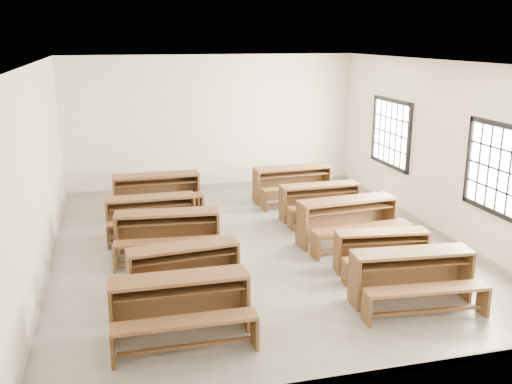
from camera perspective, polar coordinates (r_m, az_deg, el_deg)
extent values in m
plane|color=gray|center=(10.18, 0.00, -5.44)|extent=(8.50, 8.50, 0.00)
cube|color=silver|center=(9.53, 0.00, 12.72)|extent=(7.00, 8.50, 0.05)
cube|color=beige|center=(13.80, -4.40, 6.90)|extent=(7.00, 0.05, 3.20)
cube|color=beige|center=(5.88, 10.33, -4.89)|extent=(7.00, 0.05, 3.20)
cube|color=beige|center=(9.50, -20.76, 2.11)|extent=(0.05, 8.50, 3.20)
cube|color=beige|center=(11.10, 17.70, 4.17)|extent=(0.05, 8.50, 3.20)
cube|color=gray|center=(14.11, -4.28, 0.67)|extent=(7.00, 0.04, 0.10)
cube|color=gray|center=(6.57, 9.68, -17.70)|extent=(7.00, 0.04, 0.10)
cube|color=gray|center=(9.95, -19.95, -6.61)|extent=(0.04, 8.50, 0.10)
cube|color=gray|center=(11.48, 17.10, -3.43)|extent=(0.04, 8.50, 0.10)
cube|color=white|center=(9.65, 23.25, 2.06)|extent=(0.02, 1.50, 1.30)
cube|color=black|center=(9.52, 23.59, 6.09)|extent=(0.06, 1.62, 0.08)
cube|color=black|center=(9.81, 22.74, -1.87)|extent=(0.06, 1.62, 0.08)
cube|color=black|center=(10.26, 20.52, 3.06)|extent=(0.06, 0.08, 1.46)
cube|color=white|center=(12.63, 13.40, 5.75)|extent=(0.02, 1.50, 1.30)
cube|color=black|center=(12.53, 13.51, 8.86)|extent=(0.06, 1.62, 0.08)
cube|color=black|center=(12.75, 13.13, 2.70)|extent=(0.06, 1.62, 0.08)
cube|color=black|center=(11.94, 15.06, 5.11)|extent=(0.06, 0.08, 1.46)
cube|color=black|center=(13.32, 11.75, 6.32)|extent=(0.06, 0.08, 1.46)
cube|color=brown|center=(7.12, -7.73, -8.53)|extent=(1.71, 0.44, 0.04)
cube|color=brown|center=(7.45, -7.79, -10.65)|extent=(1.70, 0.06, 0.72)
cube|color=brown|center=(7.26, -14.28, -11.76)|extent=(0.05, 0.43, 0.72)
cube|color=brown|center=(7.40, -1.11, -10.69)|extent=(0.05, 0.43, 0.72)
cube|color=brown|center=(7.16, -7.66, -9.69)|extent=(1.58, 0.33, 0.02)
cube|color=brown|center=(6.79, -7.12, -12.74)|extent=(1.71, 0.31, 0.04)
cube|color=brown|center=(6.87, -14.18, -14.90)|extent=(0.04, 0.30, 0.40)
cube|color=brown|center=(7.02, -0.12, -13.68)|extent=(0.04, 0.30, 0.40)
cube|color=brown|center=(6.95, -7.03, -15.07)|extent=(1.58, 0.06, 0.04)
cube|color=brown|center=(8.25, -7.31, -5.47)|extent=(1.62, 0.56, 0.04)
cube|color=brown|center=(8.55, -7.51, -7.31)|extent=(1.59, 0.21, 0.68)
cube|color=brown|center=(8.26, -12.53, -8.37)|extent=(0.08, 0.40, 0.68)
cube|color=brown|center=(8.57, -2.14, -7.10)|extent=(0.08, 0.40, 0.68)
cube|color=brown|center=(8.28, -7.25, -6.41)|extent=(1.50, 0.45, 0.02)
cube|color=brown|center=(7.93, -6.42, -8.67)|extent=(1.61, 0.44, 0.04)
cube|color=brown|center=(7.89, -11.94, -10.73)|extent=(0.07, 0.28, 0.38)
cube|color=brown|center=(8.21, -1.05, -9.29)|extent=(0.07, 0.28, 0.38)
cube|color=brown|center=(8.05, -6.35, -10.61)|extent=(1.47, 0.20, 0.04)
cube|color=brown|center=(9.65, -8.90, -2.06)|extent=(1.76, 0.59, 0.04)
cube|color=brown|center=(9.96, -8.82, -3.86)|extent=(1.72, 0.20, 0.73)
cube|color=brown|center=(9.81, -13.74, -4.43)|extent=(0.08, 0.43, 0.73)
cube|color=brown|center=(9.81, -3.88, -4.01)|extent=(0.08, 0.43, 0.73)
cube|color=brown|center=(9.68, -8.87, -2.95)|extent=(1.62, 0.47, 0.02)
cube|color=brown|center=(9.25, -8.79, -4.94)|extent=(1.75, 0.46, 0.04)
cube|color=brown|center=(9.37, -13.91, -6.44)|extent=(0.07, 0.30, 0.41)
cube|color=brown|center=(9.37, -3.55, -6.00)|extent=(0.07, 0.30, 0.41)
cube|color=brown|center=(9.37, -8.71, -6.80)|extent=(1.60, 0.20, 0.04)
cube|color=brown|center=(10.76, -10.56, -0.53)|extent=(1.64, 0.42, 0.04)
cube|color=brown|center=(11.04, -10.55, -2.13)|extent=(1.64, 0.06, 0.70)
cube|color=brown|center=(10.84, -14.68, -2.70)|extent=(0.04, 0.41, 0.70)
cube|color=brown|center=(10.94, -6.29, -2.11)|extent=(0.04, 0.41, 0.70)
cube|color=brown|center=(10.78, -10.51, -1.30)|extent=(1.52, 0.32, 0.02)
cube|color=brown|center=(10.36, -10.25, -2.90)|extent=(1.64, 0.30, 0.04)
cube|color=brown|center=(10.41, -14.59, -4.34)|extent=(0.04, 0.29, 0.39)
cube|color=brown|center=(10.52, -5.84, -3.70)|extent=(0.04, 0.29, 0.39)
cube|color=brown|center=(10.46, -10.17, -4.51)|extent=(1.52, 0.06, 0.04)
cube|color=brown|center=(12.17, -10.00, 1.67)|extent=(1.80, 0.46, 0.04)
cube|color=brown|center=(12.46, -10.00, 0.07)|extent=(1.80, 0.06, 0.76)
cube|color=brown|center=(12.23, -14.00, -0.44)|extent=(0.05, 0.45, 0.76)
cube|color=brown|center=(12.37, -5.87, 0.11)|extent=(0.05, 0.45, 0.76)
cube|color=brown|center=(12.18, -9.96, 0.93)|extent=(1.67, 0.35, 0.02)
cube|color=brown|center=(11.72, -9.68, -0.54)|extent=(1.80, 0.33, 0.04)
cube|color=brown|center=(11.75, -13.88, -1.94)|extent=(0.05, 0.31, 0.43)
cube|color=brown|center=(11.89, -5.42, -1.34)|extent=(0.05, 0.31, 0.43)
cube|color=brown|center=(11.82, -9.61, -2.11)|extent=(1.66, 0.07, 0.04)
cube|color=brown|center=(8.17, 15.37, -5.84)|extent=(1.71, 0.56, 0.04)
cube|color=brown|center=(8.47, 14.66, -7.78)|extent=(1.67, 0.19, 0.71)
cube|color=brown|center=(8.02, 9.79, -8.82)|extent=(0.08, 0.42, 0.71)
cube|color=brown|center=(8.67, 20.16, -7.69)|extent=(0.08, 0.42, 0.71)
cube|color=brown|center=(8.21, 15.36, -6.84)|extent=(1.57, 0.45, 0.02)
cube|color=brown|center=(7.87, 16.76, -9.28)|extent=(1.70, 0.44, 0.04)
cube|color=brown|center=(7.65, 11.01, -11.42)|extent=(0.07, 0.30, 0.40)
cube|color=brown|center=(8.33, 21.78, -9.99)|extent=(0.07, 0.30, 0.40)
cube|color=brown|center=(8.00, 16.59, -11.33)|extent=(1.55, 0.19, 0.04)
cube|color=brown|center=(9.18, 12.49, -3.93)|extent=(1.49, 0.53, 0.04)
cube|color=brown|center=(9.44, 12.04, -5.49)|extent=(1.45, 0.21, 0.62)
cube|color=brown|center=(9.08, 8.13, -6.14)|extent=(0.08, 0.37, 0.62)
cube|color=brown|center=(9.55, 16.41, -5.53)|extent=(0.08, 0.37, 0.62)
cube|color=brown|center=(9.21, 12.48, -4.72)|extent=(1.37, 0.43, 0.02)
cube|color=brown|center=(8.88, 13.36, -6.53)|extent=(1.48, 0.43, 0.04)
cube|color=brown|center=(8.74, 8.88, -8.02)|extent=(0.07, 0.26, 0.35)
cube|color=brown|center=(9.23, 17.46, -7.28)|extent=(0.07, 0.26, 0.35)
cube|color=brown|center=(8.99, 13.26, -8.15)|extent=(1.34, 0.20, 0.04)
cube|color=brown|center=(10.28, 9.13, -0.80)|extent=(1.84, 0.61, 0.05)
cube|color=brown|center=(10.57, 8.52, -2.63)|extent=(1.80, 0.21, 0.77)
cube|color=brown|center=(10.02, 4.60, -3.50)|extent=(0.09, 0.45, 0.77)
cube|color=brown|center=(10.83, 13.14, -2.42)|extent=(0.09, 0.45, 0.77)
cube|color=brown|center=(10.30, 9.16, -1.67)|extent=(1.69, 0.49, 0.02)
cube|color=brown|center=(9.92, 10.57, -3.51)|extent=(1.83, 0.48, 0.05)
cube|color=brown|center=(9.61, 5.93, -5.45)|extent=(0.07, 0.32, 0.43)
cube|color=brown|center=(10.45, 14.70, -4.16)|extent=(0.07, 0.32, 0.43)
cube|color=brown|center=(10.03, 10.47, -5.33)|extent=(1.67, 0.21, 0.05)
cube|color=brown|center=(11.58, 6.38, 0.68)|extent=(1.61, 0.42, 0.04)
cube|color=brown|center=(11.84, 6.01, -0.79)|extent=(1.60, 0.06, 0.68)
cube|color=brown|center=(11.42, 2.68, -1.32)|extent=(0.05, 0.40, 0.68)
cube|color=brown|center=(11.98, 9.80, -0.74)|extent=(0.05, 0.40, 0.68)
cube|color=brown|center=(11.60, 6.39, -0.01)|extent=(1.48, 0.32, 0.02)
cube|color=brown|center=(11.23, 7.24, -1.41)|extent=(1.60, 0.30, 0.04)
cube|color=brown|center=(11.02, 3.45, -2.77)|extent=(0.04, 0.28, 0.38)
cube|color=brown|center=(11.60, 10.78, -2.10)|extent=(0.04, 0.28, 0.38)
cube|color=brown|center=(11.32, 7.19, -2.87)|extent=(1.48, 0.07, 0.04)
cube|color=brown|center=(12.80, 3.66, 2.46)|extent=(1.78, 0.55, 0.04)
cube|color=brown|center=(13.07, 3.32, 0.96)|extent=(1.75, 0.15, 0.75)
cube|color=brown|center=(12.61, 0.02, 0.45)|extent=(0.07, 0.44, 0.75)
cube|color=brown|center=(13.22, 7.08, 1.03)|extent=(0.07, 0.44, 0.75)
cube|color=brown|center=(12.81, 3.69, 1.77)|extent=(1.64, 0.43, 0.02)
cube|color=brown|center=(12.39, 4.55, 0.45)|extent=(1.77, 0.42, 0.04)
cube|color=brown|center=(12.16, 0.80, -0.92)|extent=(0.06, 0.31, 0.42)
cube|color=brown|center=(12.80, 8.07, -0.25)|extent=(0.06, 0.31, 0.42)
cube|color=brown|center=(12.48, 4.52, -1.01)|extent=(1.62, 0.16, 0.04)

